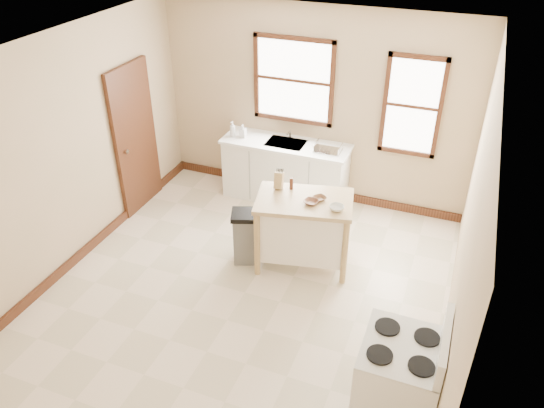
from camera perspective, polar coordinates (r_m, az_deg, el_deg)
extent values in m
plane|color=beige|center=(6.32, -2.93, -9.50)|extent=(5.00, 5.00, 0.00)
plane|color=white|center=(4.95, -3.84, 15.65)|extent=(5.00, 5.00, 0.00)
cube|color=tan|center=(7.62, 4.49, 10.41)|extent=(4.50, 0.04, 2.80)
cube|color=tan|center=(6.66, -21.34, 4.96)|extent=(0.04, 5.00, 2.80)
cube|color=tan|center=(5.13, 20.33, -3.19)|extent=(0.04, 5.00, 2.80)
cube|color=#351A0E|center=(7.68, -14.49, 6.81)|extent=(0.06, 0.90, 2.10)
cube|color=#351A0E|center=(8.18, 4.04, 1.56)|extent=(4.50, 0.04, 0.12)
cube|color=#351A0E|center=(7.31, -19.14, -4.46)|extent=(0.04, 5.00, 0.12)
cylinder|color=silver|center=(7.74, 1.97, 7.87)|extent=(0.03, 0.03, 0.22)
imported|color=#B2B2B2|center=(7.80, -4.26, 8.05)|extent=(0.10, 0.11, 0.23)
imported|color=#B2B2B2|center=(7.78, -3.17, 7.86)|extent=(0.09, 0.09, 0.19)
cylinder|color=#482213|center=(6.41, 2.10, 2.21)|extent=(0.05, 0.05, 0.15)
imported|color=brown|center=(6.16, 4.21, 0.21)|extent=(0.19, 0.19, 0.04)
imported|color=brown|center=(6.25, 5.15, 0.62)|extent=(0.21, 0.21, 0.04)
imported|color=silver|center=(6.07, 6.98, -0.43)|extent=(0.18, 0.18, 0.05)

